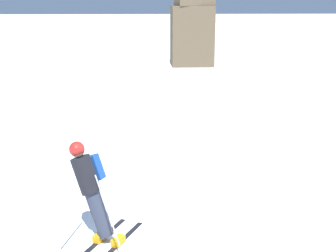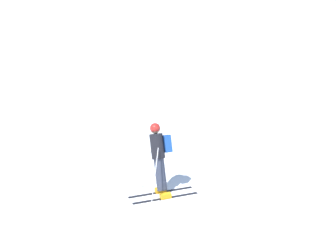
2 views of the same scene
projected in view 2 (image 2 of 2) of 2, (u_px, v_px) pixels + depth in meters
The scene contains 2 objects.
ground_plane at pixel (209, 215), 13.23m from camera, with size 300.00×300.00×0.00m, color white.
skier at pixel (159, 155), 14.18m from camera, with size 1.41×1.74×1.80m.
Camera 2 is at (7.32, -9.33, 6.31)m, focal length 60.00 mm.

